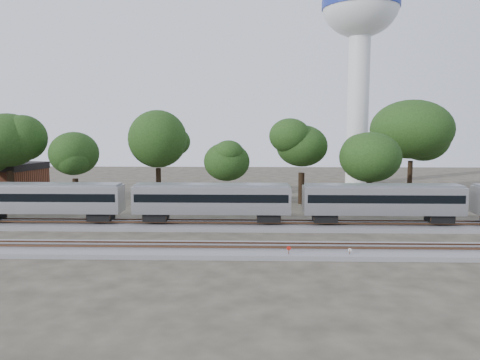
# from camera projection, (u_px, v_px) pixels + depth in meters

# --- Properties ---
(ground) EXTENTS (160.00, 160.00, 0.00)m
(ground) POSITION_uv_depth(u_px,v_px,m) (211.00, 241.00, 44.10)
(ground) COLOR #383328
(ground) RESTS_ON ground
(track_far) EXTENTS (160.00, 5.00, 0.73)m
(track_far) POSITION_uv_depth(u_px,v_px,m) (216.00, 225.00, 50.04)
(track_far) COLOR slate
(track_far) RESTS_ON ground
(track_near) EXTENTS (160.00, 5.00, 0.73)m
(track_near) POSITION_uv_depth(u_px,v_px,m) (206.00, 250.00, 40.11)
(track_near) COLOR slate
(track_near) RESTS_ON ground
(train) EXTENTS (104.71, 2.98, 4.40)m
(train) POSITION_uv_depth(u_px,v_px,m) (298.00, 199.00, 49.47)
(train) COLOR #AFB1B6
(train) RESTS_ON ground
(switch_stand_red) EXTENTS (0.34, 0.06, 1.06)m
(switch_stand_red) POSITION_uv_depth(u_px,v_px,m) (289.00, 251.00, 38.03)
(switch_stand_red) COLOR #512D19
(switch_stand_red) RESTS_ON ground
(switch_stand_white) EXTENTS (0.28, 0.09, 0.89)m
(switch_stand_white) POSITION_uv_depth(u_px,v_px,m) (350.00, 252.00, 38.06)
(switch_stand_white) COLOR #512D19
(switch_stand_white) RESTS_ON ground
(switch_lever) EXTENTS (0.52, 0.34, 0.30)m
(switch_lever) POSITION_uv_depth(u_px,v_px,m) (306.00, 257.00, 38.15)
(switch_lever) COLOR #512D19
(switch_lever) RESTS_ON ground
(water_tower) EXTENTS (13.73, 13.73, 38.01)m
(water_tower) POSITION_uv_depth(u_px,v_px,m) (360.00, 28.00, 83.39)
(water_tower) COLOR silver
(water_tower) RESTS_ON ground
(brick_building) EXTENTS (12.52, 10.04, 5.33)m
(brick_building) POSITION_uv_depth(u_px,v_px,m) (2.00, 180.00, 69.96)
(brick_building) COLOR brown
(brick_building) RESTS_ON ground
(tree_1) EXTENTS (9.05, 9.05, 12.76)m
(tree_1) POSITION_uv_depth(u_px,v_px,m) (8.00, 140.00, 62.18)
(tree_1) COLOR black
(tree_1) RESTS_ON ground
(tree_2) EXTENTS (7.31, 7.31, 10.30)m
(tree_2) POSITION_uv_depth(u_px,v_px,m) (74.00, 154.00, 61.26)
(tree_2) COLOR black
(tree_2) RESTS_ON ground
(tree_3) EXTENTS (9.11, 9.11, 12.84)m
(tree_3) POSITION_uv_depth(u_px,v_px,m) (158.00, 139.00, 65.67)
(tree_3) COLOR black
(tree_3) RESTS_ON ground
(tree_4) EXTENTS (6.22, 6.22, 8.76)m
(tree_4) POSITION_uv_depth(u_px,v_px,m) (227.00, 162.00, 61.27)
(tree_4) COLOR black
(tree_4) RESTS_ON ground
(tree_5) EXTENTS (8.18, 8.18, 11.54)m
(tree_5) POSITION_uv_depth(u_px,v_px,m) (302.00, 146.00, 64.19)
(tree_5) COLOR black
(tree_5) RESTS_ON ground
(tree_6) EXTENTS (6.94, 6.94, 9.78)m
(tree_6) POSITION_uv_depth(u_px,v_px,m) (370.00, 157.00, 59.47)
(tree_6) COLOR black
(tree_6) RESTS_ON ground
(tree_7) EXTENTS (10.43, 10.43, 14.71)m
(tree_7) POSITION_uv_depth(u_px,v_px,m) (412.00, 129.00, 70.17)
(tree_7) COLOR black
(tree_7) RESTS_ON ground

